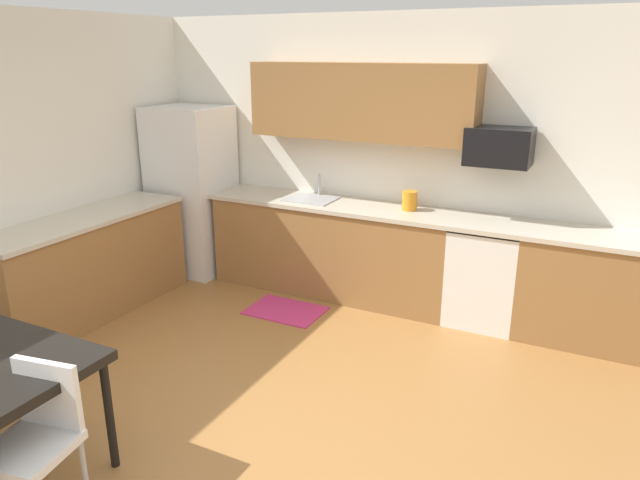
{
  "coord_description": "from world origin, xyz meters",
  "views": [
    {
      "loc": [
        1.89,
        -2.74,
        2.36
      ],
      "look_at": [
        0.0,
        1.0,
        1.0
      ],
      "focal_mm": 32.94,
      "sensor_mm": 36.0,
      "label": 1
    }
  ],
  "objects_px": {
    "refrigerator": "(193,190)",
    "microwave": "(499,146)",
    "kettle": "(410,202)",
    "oven_range": "(485,273)",
    "chair_near_table": "(37,432)"
  },
  "relations": [
    {
      "from": "chair_near_table",
      "to": "kettle",
      "type": "height_order",
      "value": "kettle"
    },
    {
      "from": "refrigerator",
      "to": "microwave",
      "type": "height_order",
      "value": "refrigerator"
    },
    {
      "from": "refrigerator",
      "to": "chair_near_table",
      "type": "bearing_deg",
      "value": -63.95
    },
    {
      "from": "refrigerator",
      "to": "oven_range",
      "type": "relative_size",
      "value": 1.97
    },
    {
      "from": "refrigerator",
      "to": "oven_range",
      "type": "height_order",
      "value": "refrigerator"
    },
    {
      "from": "kettle",
      "to": "refrigerator",
      "type": "bearing_deg",
      "value": -176.94
    },
    {
      "from": "refrigerator",
      "to": "oven_range",
      "type": "xyz_separation_m",
      "value": [
        3.18,
        0.08,
        -0.44
      ]
    },
    {
      "from": "refrigerator",
      "to": "microwave",
      "type": "distance_m",
      "value": 3.26
    },
    {
      "from": "oven_range",
      "to": "chair_near_table",
      "type": "height_order",
      "value": "oven_range"
    },
    {
      "from": "refrigerator",
      "to": "kettle",
      "type": "distance_m",
      "value": 2.44
    },
    {
      "from": "microwave",
      "to": "kettle",
      "type": "distance_m",
      "value": 0.94
    },
    {
      "from": "microwave",
      "to": "kettle",
      "type": "relative_size",
      "value": 2.7
    },
    {
      "from": "chair_near_table",
      "to": "kettle",
      "type": "relative_size",
      "value": 4.25
    },
    {
      "from": "microwave",
      "to": "kettle",
      "type": "height_order",
      "value": "microwave"
    },
    {
      "from": "chair_near_table",
      "to": "kettle",
      "type": "bearing_deg",
      "value": 77.1
    }
  ]
}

